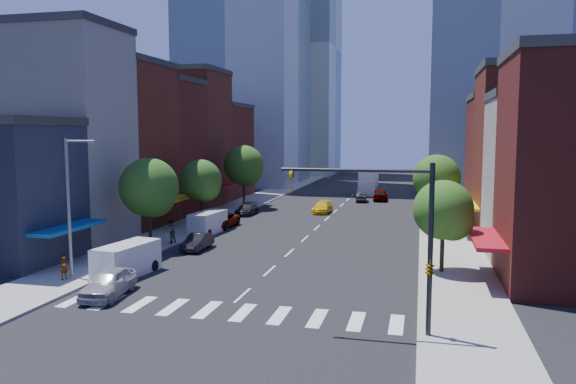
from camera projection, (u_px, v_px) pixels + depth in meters
name	position (u px, v px, depth m)	size (l,w,h in m)	color
ground	(242.00, 295.00, 32.81)	(220.00, 220.00, 0.00)	black
sidewalk_left	(246.00, 204.00, 74.37)	(5.00, 120.00, 0.15)	gray
sidewalk_right	(441.00, 210.00, 68.61)	(5.00, 120.00, 0.15)	gray
crosswalk	(225.00, 311.00, 29.90)	(19.00, 3.00, 0.01)	silver
bldg_left_1	(52.00, 138.00, 48.29)	(12.00, 8.00, 18.00)	beige
bldg_left_2	(107.00, 147.00, 56.62)	(12.00, 9.00, 16.00)	#5C2116
bldg_left_3	(147.00, 150.00, 64.90)	(12.00, 8.00, 15.00)	#591B16
bldg_left_4	(178.00, 140.00, 73.01)	(12.00, 9.00, 17.00)	#5C2116
bldg_left_5	(205.00, 153.00, 82.41)	(12.00, 10.00, 13.00)	#591B16
bldg_right_1	(572.00, 179.00, 41.84)	(12.00, 8.00, 12.00)	beige
bldg_right_2	(547.00, 155.00, 50.38)	(12.00, 10.00, 15.00)	#5C2116
bldg_right_3	(527.00, 160.00, 60.16)	(12.00, 10.00, 13.00)	#591B16
tower_far_w	(296.00, 49.00, 125.86)	(18.00, 18.00, 56.00)	#9EA5AD
traffic_signal	(418.00, 249.00, 25.72)	(7.24, 2.24, 8.00)	black
streetlight	(71.00, 199.00, 35.93)	(2.25, 0.25, 9.00)	slate
tree_left_near	(150.00, 190.00, 45.47)	(4.80, 4.80, 7.30)	black
tree_left_mid	(202.00, 182.00, 56.14)	(4.20, 4.20, 6.65)	black
tree_left_far	(245.00, 167.00, 69.61)	(5.00, 5.00, 7.75)	black
tree_right_near	(446.00, 212.00, 37.34)	(4.00, 4.00, 6.20)	black
tree_right_far	(438.00, 180.00, 54.68)	(4.60, 4.60, 7.20)	black
parked_car_front	(108.00, 283.00, 32.51)	(1.92, 4.78, 1.63)	#A2A2A6
parked_car_second	(198.00, 242.00, 45.44)	(1.40, 4.02, 1.32)	black
parked_car_third	(221.00, 221.00, 56.00)	(2.39, 5.19, 1.44)	#999999
parked_car_rear	(247.00, 209.00, 64.74)	(1.81, 4.45, 1.29)	black
cargo_van_near	(126.00, 260.00, 37.18)	(2.70, 5.28, 2.15)	silver
cargo_van_far	(207.00, 223.00, 52.84)	(2.31, 4.95, 2.05)	silver
taxi	(322.00, 207.00, 66.37)	(1.87, 4.60, 1.33)	#E8B60C
traffic_car_oncoming	(361.00, 197.00, 76.99)	(1.35, 3.87, 1.28)	black
traffic_car_far	(380.00, 195.00, 78.03)	(1.88, 4.67, 1.59)	#999999
box_truck	(368.00, 183.00, 86.52)	(2.88, 8.79, 3.52)	silver
pedestrian_near	(64.00, 267.00, 35.74)	(0.60, 0.39, 1.64)	#999999
pedestrian_far	(171.00, 232.00, 47.42)	(0.95, 0.74, 1.96)	#999999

